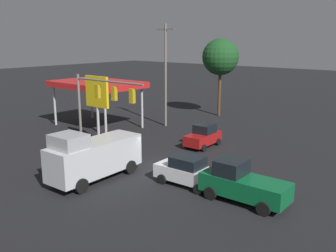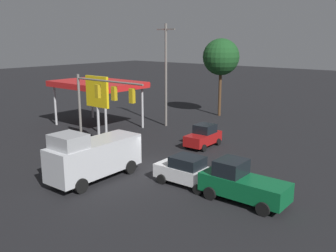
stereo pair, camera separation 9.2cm
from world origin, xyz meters
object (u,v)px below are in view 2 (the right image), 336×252
at_px(delivery_truck, 93,156).
at_px(sedan_waiting, 187,171).
at_px(street_tree, 221,57).
at_px(hatchback_crossing, 203,136).
at_px(utility_pole, 166,73).
at_px(pickup_parked, 242,183).
at_px(traffic_signal_assembly, 101,100).
at_px(price_sign, 97,95).

relative_size(delivery_truck, sedan_waiting, 1.54).
bearing_deg(street_tree, hatchback_crossing, 116.27).
xyz_separation_m(utility_pole, pickup_parked, (-16.05, 12.28, -4.65)).
height_order(hatchback_crossing, street_tree, street_tree).
height_order(traffic_signal_assembly, delivery_truck, traffic_signal_assembly).
distance_m(delivery_truck, hatchback_crossing, 11.54).
bearing_deg(street_tree, delivery_truck, 101.91).
bearing_deg(hatchback_crossing, street_tree, -155.91).
bearing_deg(traffic_signal_assembly, hatchback_crossing, -109.15).
bearing_deg(sedan_waiting, hatchback_crossing, -63.90).
height_order(pickup_parked, sedan_waiting, pickup_parked).
bearing_deg(hatchback_crossing, utility_pole, -120.15).
relative_size(hatchback_crossing, pickup_parked, 0.74).
relative_size(delivery_truck, pickup_parked, 1.31).
distance_m(price_sign, street_tree, 18.58).
height_order(traffic_signal_assembly, sedan_waiting, traffic_signal_assembly).
bearing_deg(price_sign, sedan_waiting, 168.02).
xyz_separation_m(traffic_signal_assembly, pickup_parked, (-11.35, -0.79, -3.88)).
height_order(utility_pole, price_sign, utility_pole).
relative_size(price_sign, hatchback_crossing, 1.61).
xyz_separation_m(hatchback_crossing, pickup_parked, (-8.25, 8.13, 0.16)).
distance_m(utility_pole, pickup_parked, 20.74).
relative_size(price_sign, pickup_parked, 1.19).
relative_size(delivery_truck, street_tree, 0.73).
height_order(price_sign, delivery_truck, price_sign).
bearing_deg(delivery_truck, traffic_signal_assembly, -144.51).
bearing_deg(utility_pole, delivery_truck, 112.99).
bearing_deg(hatchback_crossing, price_sign, -55.32).
xyz_separation_m(traffic_signal_assembly, utility_pole, (4.70, -13.07, 0.77)).
relative_size(pickup_parked, street_tree, 0.55).
xyz_separation_m(hatchback_crossing, sedan_waiting, (-4.28, 8.13, 0.00)).
height_order(hatchback_crossing, pickup_parked, pickup_parked).
bearing_deg(traffic_signal_assembly, pickup_parked, -176.01).
xyz_separation_m(utility_pole, delivery_truck, (-6.62, 15.60, -4.07)).
bearing_deg(traffic_signal_assembly, price_sign, -36.82).
distance_m(traffic_signal_assembly, utility_pole, 13.91).
bearing_deg(traffic_signal_assembly, delivery_truck, 127.18).
bearing_deg(delivery_truck, hatchback_crossing, 172.41).
xyz_separation_m(delivery_truck, pickup_parked, (-9.44, -3.32, -0.58)).
height_order(price_sign, street_tree, street_tree).
xyz_separation_m(utility_pole, price_sign, (-0.30, 9.77, -1.18)).
distance_m(traffic_signal_assembly, sedan_waiting, 8.46).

